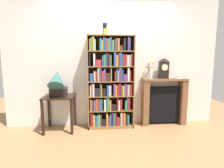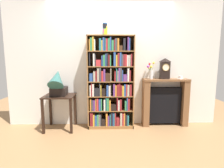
{
  "view_description": "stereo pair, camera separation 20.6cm",
  "coord_description": "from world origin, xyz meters",
  "px_view_note": "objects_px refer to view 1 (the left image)",
  "views": [
    {
      "loc": [
        -0.28,
        -3.4,
        1.39
      ],
      "look_at": [
        0.03,
        0.13,
        0.88
      ],
      "focal_mm": 28.8,
      "sensor_mm": 36.0,
      "label": 1
    },
    {
      "loc": [
        -0.08,
        -3.41,
        1.39
      ],
      "look_at": [
        0.03,
        0.13,
        0.88
      ],
      "focal_mm": 28.8,
      "sensor_mm": 36.0,
      "label": 2
    }
  ],
  "objects_px": {
    "mantel_clock": "(164,68)",
    "gramophone": "(57,83)",
    "side_table_left": "(59,104)",
    "teacup_with_saucer": "(178,77)",
    "fireplace_mantel": "(164,102)",
    "flower_vase": "(150,71)",
    "cup_stack": "(105,29)",
    "bookshelf": "(110,85)"
  },
  "relations": [
    {
      "from": "flower_vase",
      "to": "teacup_with_saucer",
      "type": "bearing_deg",
      "value": -1.14
    },
    {
      "from": "gramophone",
      "to": "side_table_left",
      "type": "bearing_deg",
      "value": 90.0
    },
    {
      "from": "side_table_left",
      "to": "flower_vase",
      "type": "distance_m",
      "value": 1.92
    },
    {
      "from": "teacup_with_saucer",
      "to": "flower_vase",
      "type": "bearing_deg",
      "value": 178.86
    },
    {
      "from": "fireplace_mantel",
      "to": "flower_vase",
      "type": "bearing_deg",
      "value": -178.83
    },
    {
      "from": "fireplace_mantel",
      "to": "flower_vase",
      "type": "height_order",
      "value": "flower_vase"
    },
    {
      "from": "gramophone",
      "to": "teacup_with_saucer",
      "type": "bearing_deg",
      "value": 5.0
    },
    {
      "from": "cup_stack",
      "to": "flower_vase",
      "type": "bearing_deg",
      "value": 3.37
    },
    {
      "from": "bookshelf",
      "to": "side_table_left",
      "type": "distance_m",
      "value": 1.05
    },
    {
      "from": "mantel_clock",
      "to": "flower_vase",
      "type": "xyz_separation_m",
      "value": [
        -0.28,
        0.01,
        -0.05
      ]
    },
    {
      "from": "mantel_clock",
      "to": "flower_vase",
      "type": "height_order",
      "value": "mantel_clock"
    },
    {
      "from": "side_table_left",
      "to": "bookshelf",
      "type": "bearing_deg",
      "value": 5.12
    },
    {
      "from": "fireplace_mantel",
      "to": "mantel_clock",
      "type": "xyz_separation_m",
      "value": [
        -0.03,
        -0.02,
        0.7
      ]
    },
    {
      "from": "bookshelf",
      "to": "flower_vase",
      "type": "bearing_deg",
      "value": 4.17
    },
    {
      "from": "fireplace_mantel",
      "to": "cup_stack",
      "type": "bearing_deg",
      "value": -177.19
    },
    {
      "from": "fireplace_mantel",
      "to": "bookshelf",
      "type": "bearing_deg",
      "value": -176.66
    },
    {
      "from": "teacup_with_saucer",
      "to": "cup_stack",
      "type": "bearing_deg",
      "value": -178.42
    },
    {
      "from": "side_table_left",
      "to": "teacup_with_saucer",
      "type": "height_order",
      "value": "teacup_with_saucer"
    },
    {
      "from": "fireplace_mantel",
      "to": "mantel_clock",
      "type": "bearing_deg",
      "value": -148.94
    },
    {
      "from": "bookshelf",
      "to": "flower_vase",
      "type": "relative_size",
      "value": 5.24
    },
    {
      "from": "teacup_with_saucer",
      "to": "bookshelf",
      "type": "bearing_deg",
      "value": -178.08
    },
    {
      "from": "bookshelf",
      "to": "mantel_clock",
      "type": "bearing_deg",
      "value": 2.36
    },
    {
      "from": "mantel_clock",
      "to": "teacup_with_saucer",
      "type": "distance_m",
      "value": 0.37
    },
    {
      "from": "cup_stack",
      "to": "bookshelf",
      "type": "bearing_deg",
      "value": -3.14
    },
    {
      "from": "mantel_clock",
      "to": "gramophone",
      "type": "bearing_deg",
      "value": -174.29
    },
    {
      "from": "flower_vase",
      "to": "fireplace_mantel",
      "type": "bearing_deg",
      "value": 1.17
    },
    {
      "from": "side_table_left",
      "to": "teacup_with_saucer",
      "type": "xyz_separation_m",
      "value": [
        2.41,
        0.14,
        0.48
      ]
    },
    {
      "from": "bookshelf",
      "to": "gramophone",
      "type": "relative_size",
      "value": 3.19
    },
    {
      "from": "cup_stack",
      "to": "side_table_left",
      "type": "xyz_separation_m",
      "value": [
        -0.89,
        -0.09,
        -1.42
      ]
    },
    {
      "from": "fireplace_mantel",
      "to": "gramophone",
      "type": "bearing_deg",
      "value": -173.83
    },
    {
      "from": "side_table_left",
      "to": "fireplace_mantel",
      "type": "height_order",
      "value": "fireplace_mantel"
    },
    {
      "from": "mantel_clock",
      "to": "bookshelf",
      "type": "bearing_deg",
      "value": -177.64
    },
    {
      "from": "gramophone",
      "to": "flower_vase",
      "type": "bearing_deg",
      "value": 7.04
    },
    {
      "from": "side_table_left",
      "to": "mantel_clock",
      "type": "distance_m",
      "value": 2.2
    },
    {
      "from": "fireplace_mantel",
      "to": "mantel_clock",
      "type": "height_order",
      "value": "mantel_clock"
    },
    {
      "from": "mantel_clock",
      "to": "teacup_with_saucer",
      "type": "bearing_deg",
      "value": 0.41
    },
    {
      "from": "bookshelf",
      "to": "fireplace_mantel",
      "type": "height_order",
      "value": "bookshelf"
    },
    {
      "from": "bookshelf",
      "to": "side_table_left",
      "type": "bearing_deg",
      "value": -174.88
    },
    {
      "from": "side_table_left",
      "to": "flower_vase",
      "type": "bearing_deg",
      "value": 4.69
    },
    {
      "from": "bookshelf",
      "to": "cup_stack",
      "type": "bearing_deg",
      "value": 176.86
    },
    {
      "from": "gramophone",
      "to": "fireplace_mantel",
      "type": "relative_size",
      "value": 0.58
    },
    {
      "from": "cup_stack",
      "to": "teacup_with_saucer",
      "type": "height_order",
      "value": "cup_stack"
    }
  ]
}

